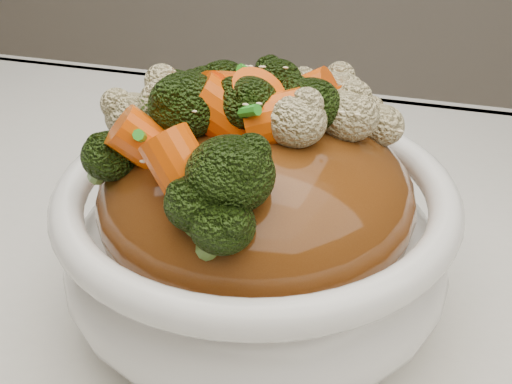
% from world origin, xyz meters
% --- Properties ---
extents(tablecloth, '(1.20, 0.80, 0.04)m').
position_xyz_m(tablecloth, '(0.00, 0.00, 0.73)').
color(tablecloth, silver).
rests_on(tablecloth, dining_table).
extents(bowl, '(0.28, 0.28, 0.09)m').
position_xyz_m(bowl, '(-0.06, 0.04, 0.80)').
color(bowl, white).
rests_on(bowl, tablecloth).
extents(sauce_base, '(0.22, 0.22, 0.10)m').
position_xyz_m(sauce_base, '(-0.06, 0.04, 0.83)').
color(sauce_base, '#5B2E0F').
rests_on(sauce_base, bowl).
extents(carrots, '(0.22, 0.22, 0.05)m').
position_xyz_m(carrots, '(-0.06, 0.04, 0.89)').
color(carrots, '#E55307').
rests_on(carrots, sauce_base).
extents(broccoli, '(0.22, 0.22, 0.05)m').
position_xyz_m(broccoli, '(-0.06, 0.04, 0.89)').
color(broccoli, black).
rests_on(broccoli, sauce_base).
extents(cauliflower, '(0.22, 0.22, 0.04)m').
position_xyz_m(cauliflower, '(-0.06, 0.04, 0.89)').
color(cauliflower, beige).
rests_on(cauliflower, sauce_base).
extents(scallions, '(0.17, 0.17, 0.02)m').
position_xyz_m(scallions, '(-0.06, 0.04, 0.90)').
color(scallions, green).
rests_on(scallions, sauce_base).
extents(sesame_seeds, '(0.20, 0.20, 0.01)m').
position_xyz_m(sesame_seeds, '(-0.06, 0.04, 0.90)').
color(sesame_seeds, beige).
rests_on(sesame_seeds, sauce_base).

